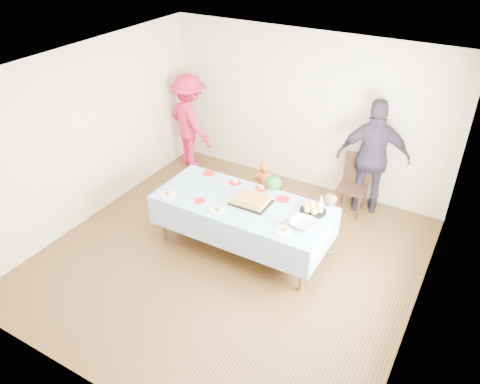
# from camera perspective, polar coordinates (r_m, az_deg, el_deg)

# --- Properties ---
(ground) EXTENTS (5.00, 5.00, 0.00)m
(ground) POSITION_cam_1_polar(r_m,az_deg,el_deg) (6.79, -1.18, -7.99)
(ground) COLOR #4B3015
(ground) RESTS_ON ground
(room_walls) EXTENTS (5.04, 5.04, 2.72)m
(room_walls) POSITION_cam_1_polar(r_m,az_deg,el_deg) (5.79, -0.89, 5.43)
(room_walls) COLOR beige
(room_walls) RESTS_ON ground
(party_table) EXTENTS (2.50, 1.10, 0.78)m
(party_table) POSITION_cam_1_polar(r_m,az_deg,el_deg) (6.56, 0.31, -1.67)
(party_table) COLOR brown
(party_table) RESTS_ON ground
(birthday_cake) EXTENTS (0.53, 0.41, 0.09)m
(birthday_cake) POSITION_cam_1_polar(r_m,az_deg,el_deg) (6.49, 1.34, -1.02)
(birthday_cake) COLOR black
(birthday_cake) RESTS_ON party_table
(rolls_tray) EXTENTS (0.36, 0.36, 0.11)m
(rolls_tray) POSITION_cam_1_polar(r_m,az_deg,el_deg) (6.38, 8.90, -2.07)
(rolls_tray) COLOR black
(rolls_tray) RESTS_ON party_table
(punch_bowl) EXTENTS (0.34, 0.34, 0.08)m
(punch_bowl) POSITION_cam_1_polar(r_m,az_deg,el_deg) (6.10, 7.68, -3.82)
(punch_bowl) COLOR silver
(punch_bowl) RESTS_ON party_table
(party_hat) EXTENTS (0.11, 0.11, 0.18)m
(party_hat) POSITION_cam_1_polar(r_m,az_deg,el_deg) (6.50, 9.86, -1.01)
(party_hat) COLOR white
(party_hat) RESTS_ON party_table
(fork_pile) EXTENTS (0.24, 0.18, 0.07)m
(fork_pile) POSITION_cam_1_polar(r_m,az_deg,el_deg) (6.15, 4.91, -3.36)
(fork_pile) COLOR white
(fork_pile) RESTS_ON party_table
(plate_red_far_a) EXTENTS (0.19, 0.19, 0.01)m
(plate_red_far_a) POSITION_cam_1_polar(r_m,az_deg,el_deg) (7.23, -3.85, 2.30)
(plate_red_far_a) COLOR red
(plate_red_far_a) RESTS_ON party_table
(plate_red_far_b) EXTENTS (0.18, 0.18, 0.01)m
(plate_red_far_b) POSITION_cam_1_polar(r_m,az_deg,el_deg) (6.97, -0.60, 1.13)
(plate_red_far_b) COLOR red
(plate_red_far_b) RESTS_ON party_table
(plate_red_far_c) EXTENTS (0.18, 0.18, 0.01)m
(plate_red_far_c) POSITION_cam_1_polar(r_m,az_deg,el_deg) (6.83, 2.58, 0.41)
(plate_red_far_c) COLOR red
(plate_red_far_c) RESTS_ON party_table
(plate_red_far_d) EXTENTS (0.20, 0.20, 0.01)m
(plate_red_far_d) POSITION_cam_1_polar(r_m,az_deg,el_deg) (6.61, 5.26, -0.89)
(plate_red_far_d) COLOR red
(plate_red_far_d) RESTS_ON party_table
(plate_red_near) EXTENTS (0.16, 0.16, 0.01)m
(plate_red_near) POSITION_cam_1_polar(r_m,az_deg,el_deg) (6.57, -4.90, -1.07)
(plate_red_near) COLOR red
(plate_red_near) RESTS_ON party_table
(plate_white_left) EXTENTS (0.24, 0.24, 0.01)m
(plate_white_left) POSITION_cam_1_polar(r_m,az_deg,el_deg) (6.76, -8.77, -0.35)
(plate_white_left) COLOR white
(plate_white_left) RESTS_ON party_table
(plate_white_mid) EXTENTS (0.21, 0.21, 0.01)m
(plate_white_mid) POSITION_cam_1_polar(r_m,az_deg,el_deg) (6.35, -2.70, -2.29)
(plate_white_mid) COLOR white
(plate_white_mid) RESTS_ON party_table
(plate_white_right) EXTENTS (0.24, 0.24, 0.01)m
(plate_white_right) POSITION_cam_1_polar(r_m,az_deg,el_deg) (5.99, 5.32, -4.76)
(plate_white_right) COLOR white
(plate_white_right) RESTS_ON party_table
(dining_chair) EXTENTS (0.44, 0.44, 1.00)m
(dining_chair) POSITION_cam_1_polar(r_m,az_deg,el_deg) (7.70, 13.76, 1.36)
(dining_chair) COLOR black
(dining_chair) RESTS_ON ground
(toddler_left) EXTENTS (0.38, 0.28, 0.93)m
(toddler_left) POSITION_cam_1_polar(r_m,az_deg,el_deg) (7.48, 2.92, 0.55)
(toddler_left) COLOR #BC4F17
(toddler_left) RESTS_ON ground
(toddler_mid) EXTENTS (0.54, 0.45, 0.95)m
(toddler_mid) POSITION_cam_1_polar(r_m,az_deg,el_deg) (7.06, 3.98, -1.48)
(toddler_mid) COLOR #266722
(toddler_mid) RESTS_ON ground
(toddler_right) EXTENTS (0.54, 0.48, 0.92)m
(toddler_right) POSITION_cam_1_polar(r_m,az_deg,el_deg) (6.81, 10.52, -3.52)
(toddler_right) COLOR tan
(toddler_right) RESTS_ON ground
(adult_left) EXTENTS (1.31, 1.06, 1.77)m
(adult_left) POSITION_cam_1_polar(r_m,az_deg,el_deg) (8.81, -6.10, 8.54)
(adult_left) COLOR #C41848
(adult_left) RESTS_ON ground
(adult_right) EXTENTS (1.21, 0.77, 1.91)m
(adult_right) POSITION_cam_1_polar(r_m,az_deg,el_deg) (7.59, 15.90, 4.05)
(adult_right) COLOR #2E2938
(adult_right) RESTS_ON ground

